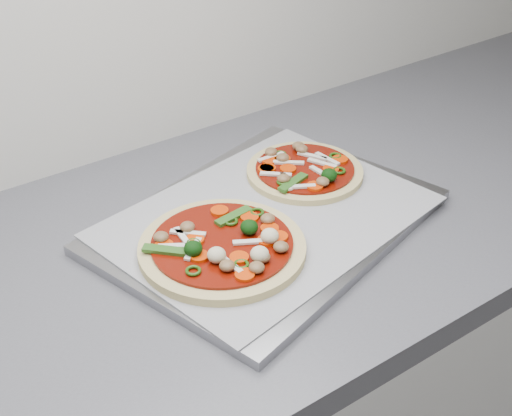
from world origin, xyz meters
TOP-DOWN VIEW (x-y plane):
  - countertop at (0.00, 1.30)m, footprint 3.60×0.60m
  - baking_tray at (0.09, 1.29)m, footprint 0.53×0.45m
  - parchment at (0.09, 1.29)m, footprint 0.49×0.39m
  - pizza_left at (-0.01, 1.25)m, footprint 0.30×0.30m
  - pizza_right at (0.20, 1.35)m, footprint 0.20×0.20m

SIDE VIEW (x-z plane):
  - countertop at x=0.00m, z-range 0.86..0.90m
  - baking_tray at x=0.09m, z-range 0.90..0.91m
  - parchment at x=0.09m, z-range 0.91..0.92m
  - pizza_right at x=0.20m, z-range 0.91..0.94m
  - pizza_left at x=-0.01m, z-range 0.91..0.94m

